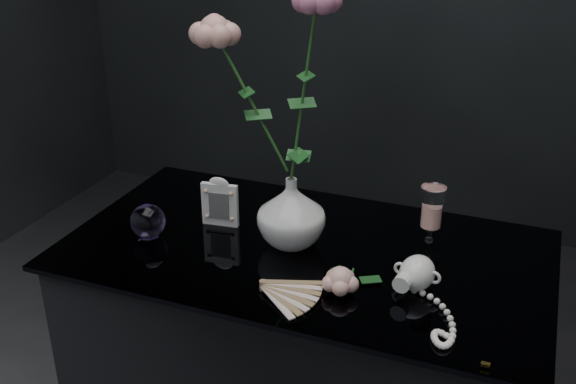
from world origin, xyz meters
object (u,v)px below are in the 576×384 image
at_px(wine_glass, 430,224).
at_px(vase, 291,212).
at_px(paperweight, 148,221).
at_px(picture_frame, 220,201).
at_px(pearl_jar, 417,272).
at_px(loose_rose, 340,280).

bearing_deg(wine_glass, vase, -171.99).
bearing_deg(paperweight, wine_glass, 12.02).
distance_m(picture_frame, pearl_jar, 0.49).
xyz_separation_m(paperweight, pearl_jar, (0.61, 0.01, -0.00)).
relative_size(wine_glass, picture_frame, 1.40).
relative_size(vase, pearl_jar, 0.63).
bearing_deg(loose_rose, picture_frame, 154.20).
bearing_deg(wine_glass, pearl_jar, -90.02).
bearing_deg(wine_glass, loose_rose, -125.99).
height_order(vase, wine_glass, wine_glass).
distance_m(vase, picture_frame, 0.19).
bearing_deg(picture_frame, wine_glass, -4.59).
bearing_deg(picture_frame, paperweight, -144.72).
relative_size(picture_frame, paperweight, 1.54).
distance_m(picture_frame, loose_rose, 0.39).
distance_m(picture_frame, paperweight, 0.17).
height_order(paperweight, loose_rose, paperweight).
height_order(picture_frame, paperweight, picture_frame).
distance_m(wine_glass, loose_rose, 0.24).
relative_size(wine_glass, pearl_jar, 0.68).
height_order(vase, paperweight, vase).
xyz_separation_m(wine_glass, paperweight, (-0.61, -0.13, -0.05)).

